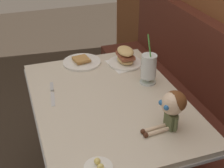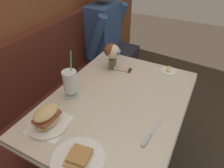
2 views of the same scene
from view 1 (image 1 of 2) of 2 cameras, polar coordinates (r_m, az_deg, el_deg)
name	(u,v)px [view 1 (image 1 of 2)]	position (r m, az deg, el deg)	size (l,w,h in m)	color
booth_bench	(198,134)	(2.25, 15.07, -8.49)	(2.60, 0.48, 1.00)	#512319
diner_table	(109,127)	(1.88, -0.54, -7.66)	(1.11, 0.81, 0.74)	beige
toast_plate	(82,62)	(2.13, -5.38, 3.97)	(0.25, 0.25, 0.04)	white
milkshake_glass	(149,68)	(1.87, 6.52, 2.91)	(0.10, 0.10, 0.32)	silver
sandwich_plate	(125,58)	(2.10, 2.38, 4.68)	(0.23, 0.23, 0.12)	white
butter_saucer	(98,167)	(1.36, -2.42, -14.44)	(0.12, 0.12, 0.04)	white
butter_knife	(52,90)	(1.86, -10.57, -1.05)	(0.24, 0.05, 0.01)	silver
seated_doll	(173,105)	(1.51, 10.68, -3.75)	(0.12, 0.22, 0.20)	#5B6642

